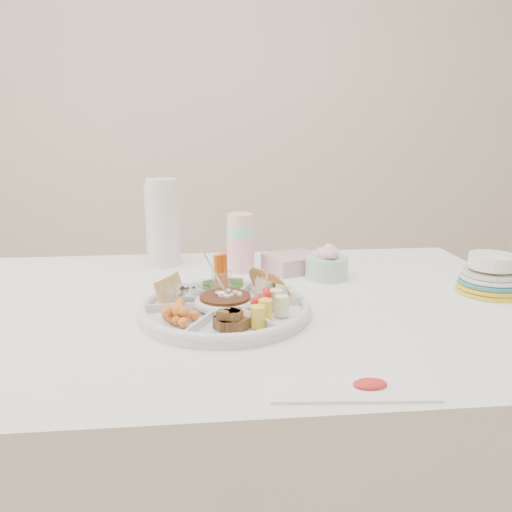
{
  "coord_description": "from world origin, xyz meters",
  "views": [
    {
      "loc": [
        -0.06,
        -1.15,
        1.17
      ],
      "look_at": [
        0.05,
        0.02,
        0.87
      ],
      "focal_mm": 35.0,
      "sensor_mm": 36.0,
      "label": 1
    }
  ],
  "objects": [
    {
      "name": "wall_back",
      "position": [
        0.0,
        2.0,
        1.35
      ],
      "size": [
        4.0,
        0.02,
        2.7
      ],
      "primitive_type": "cube",
      "color": "beige",
      "rests_on": "ground"
    },
    {
      "name": "dining_table",
      "position": [
        0.0,
        0.0,
        0.38
      ],
      "size": [
        1.52,
        1.02,
        0.76
      ],
      "primitive_type": "cube",
      "color": "white",
      "rests_on": "floor"
    },
    {
      "name": "party_tray",
      "position": [
        -0.03,
        -0.08,
        0.78
      ],
      "size": [
        0.4,
        0.4,
        0.04
      ],
      "primitive_type": "cylinder",
      "rotation": [
        0.0,
        0.0,
        0.05
      ],
      "color": "silver",
      "rests_on": "dining_table"
    },
    {
      "name": "bean_dip",
      "position": [
        -0.03,
        -0.08,
        0.79
      ],
      "size": [
        0.12,
        0.12,
        0.04
      ],
      "primitive_type": "cylinder",
      "rotation": [
        0.0,
        0.0,
        0.05
      ],
      "color": "#522F1C",
      "rests_on": "party_tray"
    },
    {
      "name": "tortillas",
      "position": [
        0.08,
        -0.01,
        0.8
      ],
      "size": [
        0.11,
        0.11,
        0.06
      ],
      "primitive_type": null,
      "rotation": [
        0.0,
        0.0,
        0.05
      ],
      "color": "#BB7630",
      "rests_on": "party_tray"
    },
    {
      "name": "carrot_cucumber",
      "position": [
        -0.03,
        0.05,
        0.82
      ],
      "size": [
        0.11,
        0.11,
        0.09
      ],
      "primitive_type": null,
      "rotation": [
        0.0,
        0.0,
        0.05
      ],
      "color": "#D7590F",
      "rests_on": "party_tray"
    },
    {
      "name": "pita_raisins",
      "position": [
        -0.14,
        -0.02,
        0.8
      ],
      "size": [
        0.13,
        0.13,
        0.07
      ],
      "primitive_type": null,
      "rotation": [
        0.0,
        0.0,
        0.05
      ],
      "color": "tan",
      "rests_on": "party_tray"
    },
    {
      "name": "cherries",
      "position": [
        -0.14,
        -0.15,
        0.79
      ],
      "size": [
        0.1,
        0.1,
        0.04
      ],
      "primitive_type": null,
      "rotation": [
        0.0,
        0.0,
        0.05
      ],
      "color": "orange",
      "rests_on": "party_tray"
    },
    {
      "name": "granola_chunks",
      "position": [
        -0.02,
        -0.21,
        0.79
      ],
      "size": [
        0.1,
        0.1,
        0.04
      ],
      "primitive_type": null,
      "rotation": [
        0.0,
        0.0,
        0.05
      ],
      "color": "brown",
      "rests_on": "party_tray"
    },
    {
      "name": "banana_tomato",
      "position": [
        0.09,
        -0.14,
        0.82
      ],
      "size": [
        0.1,
        0.1,
        0.08
      ],
      "primitive_type": null,
      "rotation": [
        0.0,
        0.0,
        0.05
      ],
      "color": "#E2C577",
      "rests_on": "party_tray"
    },
    {
      "name": "cup_stack",
      "position": [
        0.03,
        0.28,
        0.87
      ],
      "size": [
        0.11,
        0.11,
        0.23
      ],
      "primitive_type": "cylinder",
      "rotation": [
        0.0,
        0.0,
        -0.38
      ],
      "color": "silver",
      "rests_on": "dining_table"
    },
    {
      "name": "thermos",
      "position": [
        -0.2,
        0.38,
        0.89
      ],
      "size": [
        0.13,
        0.13,
        0.27
      ],
      "primitive_type": "cylinder",
      "rotation": [
        0.0,
        0.0,
        0.29
      ],
      "color": "silver",
      "rests_on": "dining_table"
    },
    {
      "name": "flower_bowl",
      "position": [
        0.27,
        0.18,
        0.8
      ],
      "size": [
        0.14,
        0.14,
        0.09
      ],
      "primitive_type": "cylinder",
      "rotation": [
        0.0,
        0.0,
        -0.18
      ],
      "color": "#A1E4BA",
      "rests_on": "dining_table"
    },
    {
      "name": "napkin_stack",
      "position": [
        0.19,
        0.27,
        0.78
      ],
      "size": [
        0.18,
        0.17,
        0.05
      ],
      "primitive_type": "cube",
      "rotation": [
        0.0,
        0.0,
        0.41
      ],
      "color": "#C898A0",
      "rests_on": "dining_table"
    },
    {
      "name": "plate_stack",
      "position": [
        0.66,
        0.01,
        0.81
      ],
      "size": [
        0.19,
        0.19,
        0.11
      ],
      "primitive_type": "cylinder",
      "rotation": [
        0.0,
        0.0,
        0.19
      ],
      "color": "#FDE355",
      "rests_on": "dining_table"
    },
    {
      "name": "placemat",
      "position": [
        0.16,
        -0.44,
        0.76
      ],
      "size": [
        0.27,
        0.11,
        0.01
      ],
      "primitive_type": "cube",
      "rotation": [
        0.0,
        0.0,
        -0.08
      ],
      "color": "white",
      "rests_on": "dining_table"
    }
  ]
}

